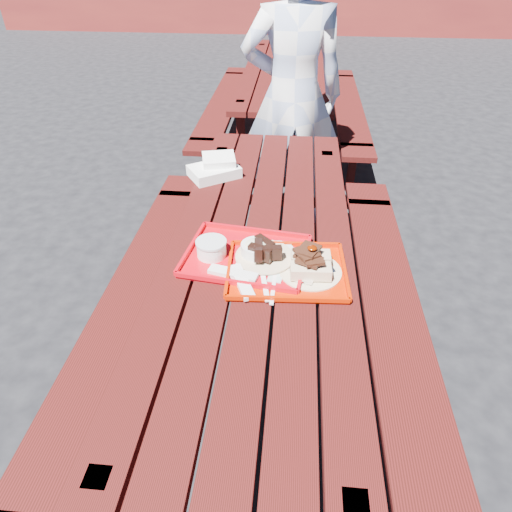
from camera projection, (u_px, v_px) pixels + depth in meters
The scene contains 7 objects.
ground at pixel (259, 372), 2.26m from camera, with size 60.00×60.00×0.00m, color black.
picnic_table_near at pixel (259, 285), 1.93m from camera, with size 1.41×2.40×0.75m.
picnic_table_far at pixel (286, 90), 4.18m from camera, with size 1.41×2.40×0.75m.
near_tray at pixel (287, 263), 1.68m from camera, with size 0.45×0.37×0.14m.
far_tray at pixel (244, 255), 1.74m from camera, with size 0.50×0.41×0.08m.
white_cloth at pixel (215, 168), 2.31m from camera, with size 0.29×0.27×0.10m.
person at pixel (293, 96), 2.91m from camera, with size 0.66×0.43×1.80m, color #9DADD4.
Camera 1 is at (0.12, -1.48, 1.80)m, focal length 32.00 mm.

